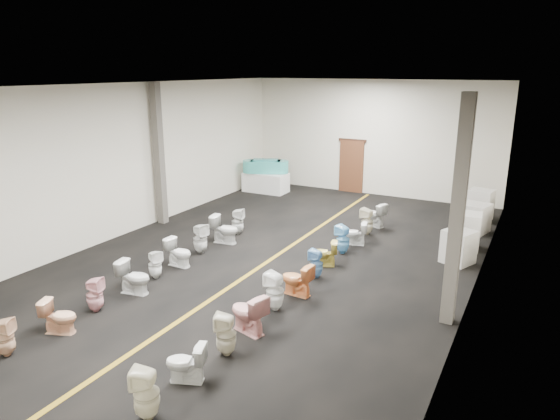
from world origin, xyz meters
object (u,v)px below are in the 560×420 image
at_px(appliance_crate_c, 474,218).
at_px(toilet_right_1, 186,363).
at_px(toilet_right_6, 316,264).
at_px(toilet_right_10, 367,222).
at_px(toilet_left_3, 95,295).
at_px(toilet_right_9, 355,233).
at_px(toilet_left_9, 238,221).
at_px(toilet_left_1, 5,337).
at_px(toilet_right_3, 248,313).
at_px(bathtub, 266,166).
at_px(toilet_left_2, 59,316).
at_px(toilet_left_4, 134,277).
at_px(toilet_right_8, 343,239).
at_px(display_table, 266,182).
at_px(appliance_crate_a, 458,247).
at_px(toilet_left_5, 155,264).
at_px(appliance_crate_b, 466,231).
at_px(toilet_right_2, 226,335).
at_px(toilet_right_0, 146,394).
at_px(appliance_crate_d, 480,205).
at_px(toilet_right_5, 297,279).
at_px(toilet_right_7, 324,253).
at_px(toilet_left_7, 200,239).
at_px(toilet_right_4, 275,291).
at_px(toilet_left_8, 225,229).
at_px(toilet_right_11, 374,214).
at_px(toilet_left_6, 179,252).

xyz_separation_m(appliance_crate_c, toilet_right_1, (-3.00, -10.33, -0.11)).
relative_size(toilet_right_6, toilet_right_10, 0.87).
distance_m(toilet_left_3, toilet_right_9, 7.27).
xyz_separation_m(toilet_left_9, toilet_right_9, (3.49, 0.79, -0.06)).
height_order(toilet_left_1, toilet_right_3, toilet_right_3).
height_order(bathtub, toilet_left_2, bathtub).
relative_size(toilet_left_4, toilet_right_8, 0.96).
height_order(bathtub, toilet_right_9, bathtub).
height_order(bathtub, toilet_right_8, bathtub).
height_order(display_table, toilet_right_9, display_table).
relative_size(appliance_crate_a, toilet_left_5, 1.25).
relative_size(appliance_crate_b, toilet_right_2, 1.28).
bearing_deg(toilet_right_0, appliance_crate_a, 137.34).
relative_size(appliance_crate_d, toilet_right_5, 1.39).
bearing_deg(toilet_right_7, toilet_right_5, -16.84).
distance_m(bathtub, appliance_crate_b, 8.87).
relative_size(display_table, toilet_left_1, 2.49).
distance_m(toilet_left_3, toilet_right_3, 3.35).
xyz_separation_m(toilet_left_7, toilet_right_9, (3.49, 2.66, -0.09)).
bearing_deg(toilet_right_5, appliance_crate_d, 164.77).
distance_m(toilet_right_4, toilet_right_10, 5.65).
bearing_deg(toilet_left_8, toilet_left_7, 165.54).
bearing_deg(appliance_crate_a, toilet_right_9, 178.57).
height_order(toilet_right_1, toilet_right_7, same).
height_order(toilet_right_3, toilet_right_8, toilet_right_3).
relative_size(toilet_left_4, toilet_right_9, 1.13).
xyz_separation_m(appliance_crate_c, toilet_left_2, (-6.12, -10.23, -0.11)).
bearing_deg(toilet_right_8, toilet_left_1, -4.77).
bearing_deg(toilet_left_7, toilet_right_10, -29.95).
relative_size(toilet_right_3, toilet_right_8, 1.02).
distance_m(display_table, toilet_left_1, 12.89).
distance_m(appliance_crate_d, toilet_left_4, 11.44).
distance_m(bathtub, toilet_right_11, 5.93).
bearing_deg(toilet_right_11, bathtub, -93.88).
bearing_deg(toilet_right_1, toilet_right_7, 158.72).
relative_size(toilet_left_1, toilet_left_9, 0.89).
xyz_separation_m(toilet_left_2, toilet_right_5, (3.27, 3.63, 0.03)).
xyz_separation_m(toilet_right_1, toilet_right_3, (0.06, 1.81, 0.07)).
relative_size(bathtub, toilet_right_7, 2.63).
bearing_deg(appliance_crate_b, toilet_left_1, -123.24).
distance_m(toilet_right_8, toilet_right_10, 1.85).
xyz_separation_m(appliance_crate_a, appliance_crate_d, (0.00, 4.34, 0.08)).
bearing_deg(toilet_right_0, appliance_crate_b, 139.72).
bearing_deg(toilet_right_4, display_table, -143.12).
bearing_deg(toilet_right_10, toilet_left_6, -28.21).
bearing_deg(toilet_left_6, toilet_right_4, -105.77).
distance_m(toilet_left_4, toilet_right_2, 3.44).
bearing_deg(bathtub, toilet_left_6, -99.21).
distance_m(toilet_right_4, toilet_right_8, 3.80).
relative_size(appliance_crate_d, toilet_left_2, 1.53).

